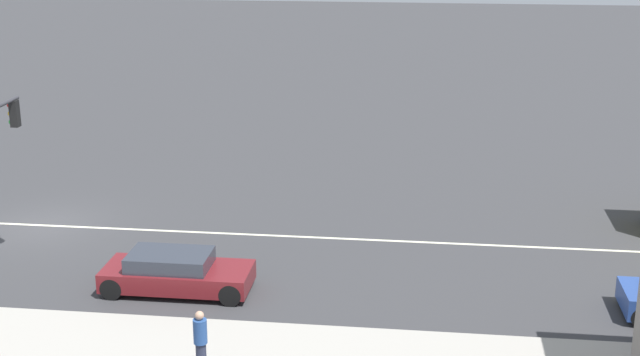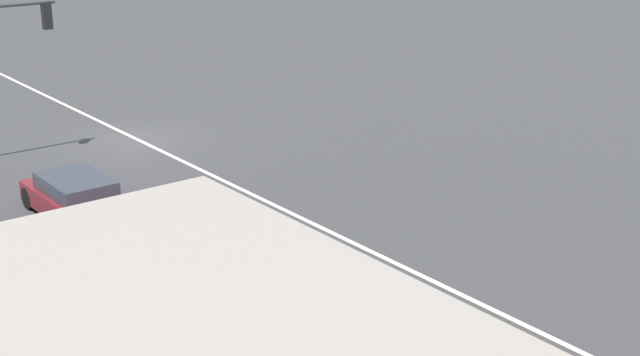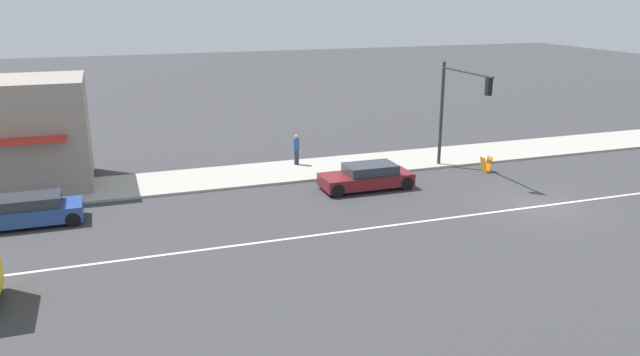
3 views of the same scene
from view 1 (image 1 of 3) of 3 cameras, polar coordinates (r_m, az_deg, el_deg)
The scene contains 4 objects.
ground_plane at distance 31.42m, azimuth 14.43°, elevation -4.35°, with size 160.00×160.00×0.00m, color #38383A.
lane_marking_center at distance 34.03m, azimuth -17.21°, elevation -2.91°, with size 0.16×60.00×0.01m, color beige.
pedestrian at distance 22.26m, azimuth -7.65°, elevation -10.31°, with size 0.34×0.34×1.68m.
sedan_maroon at distance 27.30m, azimuth -9.21°, elevation -5.99°, with size 1.87×4.45×1.22m.
Camera 1 is at (29.06, 13.75, 11.17)m, focal length 50.00 mm.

